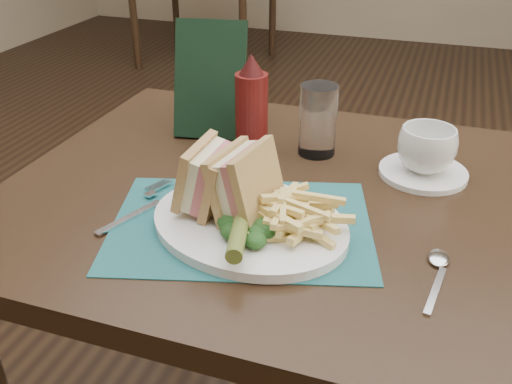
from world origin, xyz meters
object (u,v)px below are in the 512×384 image
(plate, at_px, (249,224))
(sandwich_half_b, at_px, (233,178))
(table_bg_left, at_px, (206,8))
(drinking_glass, at_px, (318,120))
(sandwich_half_a, at_px, (195,174))
(saucer, at_px, (423,172))
(coffee_cup, at_px, (427,149))
(check_presenter, at_px, (210,80))
(table_main, at_px, (276,354))
(placemat, at_px, (241,225))
(ketchup_bottle, at_px, (252,105))

(plate, bearing_deg, sandwich_half_b, 167.47)
(table_bg_left, distance_m, drinking_glass, 3.18)
(sandwich_half_a, xyz_separation_m, saucer, (0.32, 0.24, -0.06))
(coffee_cup, bearing_deg, check_presenter, 172.75)
(table_main, distance_m, table_bg_left, 3.28)
(placemat, height_order, check_presenter, check_presenter)
(placemat, relative_size, ketchup_bottle, 2.05)
(sandwich_half_a, distance_m, coffee_cup, 0.40)
(placemat, height_order, saucer, saucer)
(ketchup_bottle, distance_m, check_presenter, 0.12)
(saucer, bearing_deg, sandwich_half_a, -142.40)
(ketchup_bottle, bearing_deg, plate, -71.55)
(table_main, distance_m, placemat, 0.40)
(table_main, bearing_deg, coffee_cup, 29.70)
(sandwich_half_a, xyz_separation_m, sandwich_half_b, (0.06, 0.00, 0.00))
(sandwich_half_a, height_order, ketchup_bottle, ketchup_bottle)
(sandwich_half_b, bearing_deg, sandwich_half_a, -168.14)
(table_main, distance_m, plate, 0.41)
(table_main, bearing_deg, sandwich_half_a, -129.22)
(placemat, xyz_separation_m, sandwich_half_a, (-0.07, 0.01, 0.07))
(plate, xyz_separation_m, sandwich_half_a, (-0.09, 0.01, 0.06))
(saucer, xyz_separation_m, coffee_cup, (0.00, 0.00, 0.04))
(plate, bearing_deg, saucer, 64.11)
(placemat, bearing_deg, sandwich_half_a, 174.27)
(table_bg_left, relative_size, ketchup_bottle, 4.84)
(sandwich_half_b, relative_size, saucer, 0.73)
(saucer, bearing_deg, ketchup_bottle, -178.17)
(plate, distance_m, check_presenter, 0.38)
(table_main, distance_m, check_presenter, 0.55)
(drinking_glass, height_order, check_presenter, check_presenter)
(table_main, distance_m, sandwich_half_b, 0.46)
(table_bg_left, distance_m, saucer, 3.29)
(table_main, relative_size, ketchup_bottle, 4.84)
(table_main, xyz_separation_m, sandwich_half_b, (-0.04, -0.12, 0.45))
(coffee_cup, relative_size, check_presenter, 0.44)
(coffee_cup, bearing_deg, table_main, -150.30)
(sandwich_half_b, distance_m, saucer, 0.36)
(placemat, relative_size, sandwich_half_a, 3.69)
(saucer, bearing_deg, drinking_glass, 171.92)
(sandwich_half_a, distance_m, ketchup_bottle, 0.24)
(sandwich_half_b, distance_m, check_presenter, 0.34)
(plate, distance_m, ketchup_bottle, 0.27)
(saucer, bearing_deg, plate, -131.22)
(ketchup_bottle, height_order, check_presenter, check_presenter)
(check_presenter, bearing_deg, coffee_cup, -17.34)
(coffee_cup, bearing_deg, drinking_glass, 171.92)
(table_main, xyz_separation_m, coffee_cup, (0.22, 0.13, 0.42))
(saucer, bearing_deg, check_presenter, 172.75)
(plate, bearing_deg, sandwich_half_a, -173.84)
(saucer, bearing_deg, table_bg_left, 120.09)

